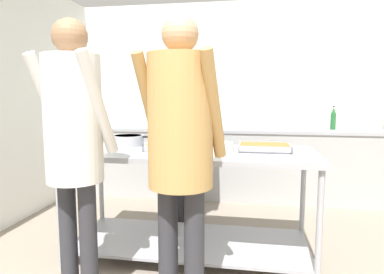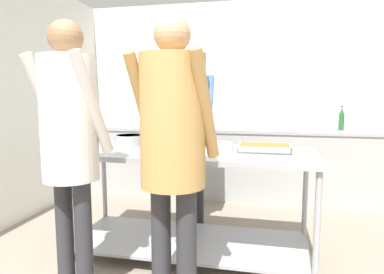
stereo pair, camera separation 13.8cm
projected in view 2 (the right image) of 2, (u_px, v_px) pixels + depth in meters
wall_rear at (232, 98)px, 4.86m from camera, size 4.29×0.06×2.65m
wall_left at (2, 99)px, 3.44m from camera, size 0.06×3.98×2.65m
back_counter at (228, 162)px, 4.61m from camera, size 4.13×0.65×0.93m
serving_counter at (189, 185)px, 2.86m from camera, size 2.04×0.86×0.91m
sauce_pan at (130, 140)px, 3.13m from camera, size 0.42×0.28×0.09m
serving_tray_vegetables at (171, 147)px, 2.85m from camera, size 0.41×0.30×0.05m
plate_stack at (216, 147)px, 2.77m from camera, size 0.28×0.28×0.07m
serving_tray_roast at (264, 148)px, 2.79m from camera, size 0.42×0.32×0.05m
guest_serving_left at (173, 138)px, 1.98m from camera, size 0.53×0.42×1.80m
guest_serving_right at (70, 133)px, 2.12m from camera, size 0.49×0.42×1.81m
cook_behind_counter at (190, 122)px, 3.52m from camera, size 0.49×0.38×1.76m
water_bottle at (342, 119)px, 4.25m from camera, size 0.07×0.07×0.30m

